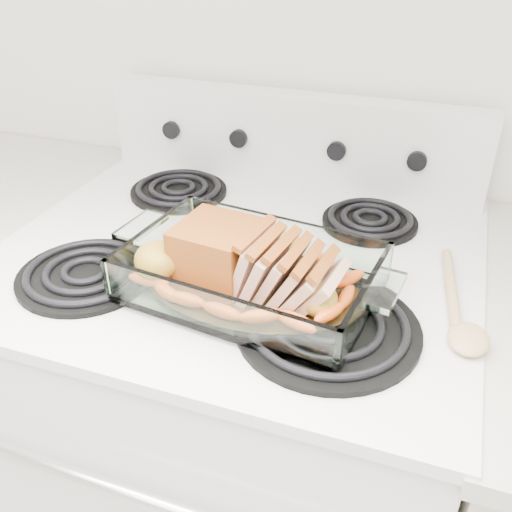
% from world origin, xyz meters
% --- Properties ---
extents(electric_range, '(0.78, 0.70, 1.12)m').
position_xyz_m(electric_range, '(0.00, 1.66, 0.48)').
color(electric_range, white).
rests_on(electric_range, ground).
extents(baking_dish, '(0.35, 0.23, 0.07)m').
position_xyz_m(baking_dish, '(0.07, 1.54, 0.96)').
color(baking_dish, white).
rests_on(baking_dish, electric_range).
extents(pork_roast, '(0.24, 0.11, 0.09)m').
position_xyz_m(pork_roast, '(0.05, 1.54, 0.99)').
color(pork_roast, '#924016').
rests_on(pork_roast, baking_dish).
extents(roast_vegetables, '(0.38, 0.21, 0.05)m').
position_xyz_m(roast_vegetables, '(0.06, 1.57, 0.97)').
color(roast_vegetables, '#EA490C').
rests_on(roast_vegetables, baking_dish).
extents(wooden_spoon, '(0.08, 0.25, 0.02)m').
position_xyz_m(wooden_spoon, '(0.36, 1.58, 0.95)').
color(wooden_spoon, tan).
rests_on(wooden_spoon, electric_range).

